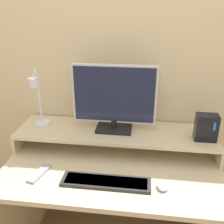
{
  "coord_description": "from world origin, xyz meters",
  "views": [
    {
      "loc": [
        0.17,
        -0.92,
        1.65
      ],
      "look_at": [
        -0.01,
        0.39,
        1.07
      ],
      "focal_mm": 42.0,
      "sensor_mm": 36.0,
      "label": 1
    }
  ],
  "objects": [
    {
      "name": "wall_back",
      "position": [
        0.0,
        0.75,
        1.25
      ],
      "size": [
        6.0,
        0.05,
        2.5
      ],
      "color": "beige",
      "rests_on": "ground_plane"
    },
    {
      "name": "keyboard",
      "position": [
        -0.01,
        0.18,
        0.76
      ],
      "size": [
        0.47,
        0.12,
        0.02
      ],
      "color": "#282828",
      "rests_on": "desk"
    },
    {
      "name": "desk",
      "position": [
        0.0,
        0.36,
        0.53
      ],
      "size": [
        1.26,
        0.72,
        0.75
      ],
      "color": "beige",
      "rests_on": "ground_plane"
    },
    {
      "name": "remote_control",
      "position": [
        -0.39,
        0.21,
        0.76
      ],
      "size": [
        0.09,
        0.17,
        0.02
      ],
      "color": "#99999E",
      "rests_on": "desk"
    },
    {
      "name": "desk_lamp",
      "position": [
        -0.48,
        0.51,
        1.07
      ],
      "size": [
        0.13,
        0.25,
        0.38
      ],
      "color": "silver",
      "rests_on": "monitor_shelf"
    },
    {
      "name": "router_dock",
      "position": [
        0.54,
        0.5,
        0.96
      ],
      "size": [
        0.13,
        0.08,
        0.16
      ],
      "color": "black",
      "rests_on": "monitor_shelf"
    },
    {
      "name": "monitor_shelf",
      "position": [
        0.0,
        0.55,
        0.86
      ],
      "size": [
        1.26,
        0.33,
        0.13
      ],
      "color": "beige",
      "rests_on": "desk"
    },
    {
      "name": "monitor",
      "position": [
        -0.01,
        0.56,
        1.09
      ],
      "size": [
        0.51,
        0.14,
        0.42
      ],
      "color": "black",
      "rests_on": "monitor_shelf"
    },
    {
      "name": "mouse",
      "position": [
        0.29,
        0.19,
        0.76
      ],
      "size": [
        0.06,
        0.08,
        0.03
      ],
      "color": "white",
      "rests_on": "desk"
    }
  ]
}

